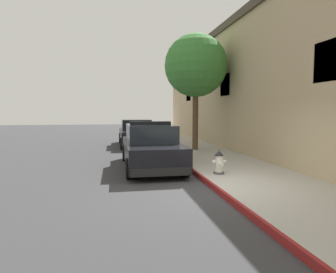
{
  "coord_description": "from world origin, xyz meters",
  "views": [
    {
      "loc": [
        -2.59,
        -7.29,
        2.05
      ],
      "look_at": [
        -0.36,
        4.86,
        1.0
      ],
      "focal_mm": 31.86,
      "sensor_mm": 36.0,
      "label": 1
    }
  ],
  "objects_px": {
    "parked_car_silver_ahead": "(136,133)",
    "street_tree": "(196,66)",
    "police_cruiser": "(151,147)",
    "fire_hydrant": "(219,162)"
  },
  "relations": [
    {
      "from": "fire_hydrant",
      "to": "police_cruiser",
      "type": "bearing_deg",
      "value": 129.67
    },
    {
      "from": "police_cruiser",
      "to": "fire_hydrant",
      "type": "relative_size",
      "value": 6.37
    },
    {
      "from": "parked_car_silver_ahead",
      "to": "street_tree",
      "type": "bearing_deg",
      "value": -53.07
    },
    {
      "from": "fire_hydrant",
      "to": "street_tree",
      "type": "bearing_deg",
      "value": 81.58
    },
    {
      "from": "fire_hydrant",
      "to": "street_tree",
      "type": "xyz_separation_m",
      "value": [
        0.85,
        5.73,
        3.74
      ]
    },
    {
      "from": "parked_car_silver_ahead",
      "to": "fire_hydrant",
      "type": "bearing_deg",
      "value": -78.88
    },
    {
      "from": "parked_car_silver_ahead",
      "to": "fire_hydrant",
      "type": "relative_size",
      "value": 6.37
    },
    {
      "from": "police_cruiser",
      "to": "fire_hydrant",
      "type": "xyz_separation_m",
      "value": [
        1.81,
        -2.18,
        -0.24
      ]
    },
    {
      "from": "police_cruiser",
      "to": "fire_hydrant",
      "type": "bearing_deg",
      "value": -50.33
    },
    {
      "from": "police_cruiser",
      "to": "parked_car_silver_ahead",
      "type": "xyz_separation_m",
      "value": [
        -0.01,
        7.1,
        -0.0
      ]
    }
  ]
}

